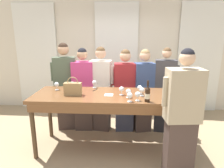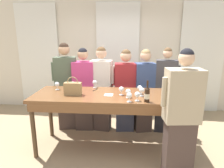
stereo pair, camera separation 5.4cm
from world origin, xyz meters
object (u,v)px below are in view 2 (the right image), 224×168
wine_glass_front_left (73,84)px  wine_glass_by_bottle (140,88)px  wine_glass_back_left (187,95)px  host_pouring (181,118)px  wine_glass_front_mid (128,92)px  guest_striped_shirt (125,90)px  wine_glass_back_right (142,90)px  guest_navy_coat (144,90)px  potted_plant (189,99)px  tasting_bar (111,100)px  wine_glass_center_right (129,96)px  handbag (73,88)px  guest_pink_top (84,89)px  wine_glass_back_mid (95,83)px  wine_bottle (147,94)px  guest_beige_cap (165,90)px  wine_glass_front_right (57,84)px  guest_cream_sweater (102,89)px  wine_glass_center_left (137,95)px  guest_olive_jacket (66,86)px  wine_glass_center_mid (121,89)px  wine_glass_near_host (178,85)px  wine_glass_by_handbag (176,92)px

wine_glass_front_left → wine_glass_by_bottle: same height
wine_glass_back_left → host_pouring: 0.49m
wine_glass_front_mid → guest_striped_shirt: guest_striped_shirt is taller
wine_glass_back_right → guest_navy_coat: bearing=82.2°
potted_plant → tasting_bar: bearing=-137.3°
wine_glass_back_left → wine_glass_center_right: bearing=-173.2°
handbag → guest_pink_top: guest_pink_top is taller
wine_glass_back_left → wine_glass_back_mid: 1.60m
wine_bottle → guest_striped_shirt: size_ratio=0.19×
wine_bottle → wine_glass_by_bottle: size_ratio=2.28×
guest_beige_cap → wine_glass_front_right: bearing=-165.4°
wine_glass_by_bottle → guest_cream_sweater: 0.99m
guest_pink_top → wine_glass_front_left: bearing=-102.2°
wine_glass_back_mid → host_pouring: bearing=-38.9°
wine_glass_center_left → wine_glass_by_bottle: 0.37m
wine_glass_front_left → wine_glass_center_right: same height
wine_glass_back_left → potted_plant: bearing=71.2°
handbag → guest_olive_jacket: (-0.36, 0.80, -0.17)m
wine_glass_front_left → wine_glass_front_mid: bearing=-22.7°
wine_glass_back_mid → guest_olive_jacket: 0.74m
wine_glass_center_left → guest_olive_jacket: size_ratio=0.08×
wine_glass_by_bottle → host_pouring: bearing=-56.0°
handbag → wine_glass_front_right: handbag is taller
wine_glass_center_left → wine_glass_center_mid: bearing=131.6°
wine_glass_back_left → guest_beige_cap: (-0.13, 0.96, -0.21)m
wine_glass_by_bottle → guest_striped_shirt: guest_striped_shirt is taller
tasting_bar → handbag: bearing=-173.9°
wine_glass_back_left → guest_cream_sweater: (-1.39, 0.96, -0.21)m
wine_glass_by_bottle → guest_pink_top: size_ratio=0.08×
wine_glass_back_right → wine_glass_back_left: bearing=-16.1°
wine_bottle → wine_glass_center_right: size_ratio=2.28×
wine_glass_by_bottle → guest_pink_top: (-1.08, 0.64, -0.23)m
wine_glass_center_mid → wine_bottle: bearing=-38.6°
wine_glass_front_mid → guest_beige_cap: bearing=50.0°
wine_glass_front_mid → wine_glass_near_host: size_ratio=1.00×
wine_glass_center_right → guest_pink_top: bearing=130.3°
wine_glass_center_right → wine_glass_front_left: bearing=148.9°
wine_glass_front_mid → guest_navy_coat: size_ratio=0.08×
tasting_bar → wine_glass_near_host: 1.21m
guest_cream_sweater → wine_glass_center_mid: bearing=-60.6°
wine_glass_back_mid → guest_pink_top: bearing=129.6°
tasting_bar → wine_glass_center_left: 0.52m
handbag → host_pouring: 1.69m
wine_glass_center_mid → guest_navy_coat: (0.43, 0.74, -0.22)m
wine_glass_center_right → host_pouring: 0.76m
wine_glass_back_right → guest_cream_sweater: guest_cream_sweater is taller
wine_glass_by_handbag → wine_glass_center_left: bearing=-161.5°
wine_glass_front_mid → wine_glass_front_right: (-1.25, 0.35, 0.00)m
guest_striped_shirt → guest_navy_coat: (0.37, -0.00, 0.01)m
wine_glass_front_mid → wine_glass_near_host: 0.99m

